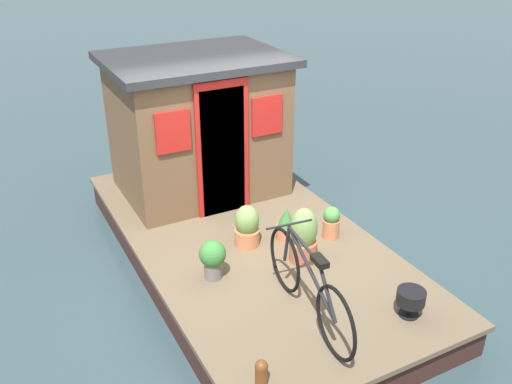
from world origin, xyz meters
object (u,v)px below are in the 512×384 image
object	(u,v)px
houseboat_cabin	(198,125)
potted_plant_rosemary	(286,224)
potted_plant_lavender	(247,226)
charcoal_grill	(411,298)
potted_plant_mint	(213,257)
mooring_bollard	(261,372)
bicycle	(308,286)
potted_plant_thyme	(303,236)
potted_plant_geranium	(331,222)

from	to	relation	value
houseboat_cabin	potted_plant_rosemary	world-z (taller)	houseboat_cabin
potted_plant_lavender	charcoal_grill	size ratio (longest dim) A/B	1.78
potted_plant_mint	charcoal_grill	xyz separation A→B (m)	(-1.50, -1.46, -0.05)
charcoal_grill	mooring_bollard	distance (m)	1.74
potted_plant_mint	bicycle	bearing A→B (deg)	-152.90
houseboat_cabin	potted_plant_thyme	distance (m)	2.39
potted_plant_thyme	potted_plant_rosemary	xyz separation A→B (m)	(0.50, -0.08, -0.12)
potted_plant_thyme	potted_plant_mint	world-z (taller)	potted_plant_thyme
bicycle	mooring_bollard	world-z (taller)	bicycle
charcoal_grill	potted_plant_thyme	bearing A→B (deg)	16.84
potted_plant_thyme	potted_plant_geranium	xyz separation A→B (m)	(0.27, -0.57, -0.11)
potted_plant_mint	potted_plant_lavender	bearing A→B (deg)	-55.74
bicycle	potted_plant_thyme	size ratio (longest dim) A/B	2.66
charcoal_grill	mooring_bollard	xyz separation A→B (m)	(-0.11, 1.73, -0.07)
potted_plant_thyme	potted_plant_rosemary	bearing A→B (deg)	-8.55
potted_plant_mint	potted_plant_rosemary	bearing A→B (deg)	-73.19
potted_plant_geranium	mooring_bollard	distance (m)	2.57
mooring_bollard	potted_plant_thyme	bearing A→B (deg)	-42.31
potted_plant_lavender	potted_plant_geranium	size ratio (longest dim) A/B	1.27
potted_plant_mint	charcoal_grill	distance (m)	2.10
houseboat_cabin	potted_plant_mint	world-z (taller)	houseboat_cabin
potted_plant_lavender	mooring_bollard	size ratio (longest dim) A/B	2.06
potted_plant_geranium	potted_plant_mint	size ratio (longest dim) A/B	0.91
potted_plant_thyme	charcoal_grill	world-z (taller)	potted_plant_thyme
potted_plant_rosemary	mooring_bollard	xyz separation A→B (m)	(-1.96, 1.40, -0.06)
potted_plant_lavender	mooring_bollard	xyz separation A→B (m)	(-2.05, 0.91, -0.11)
houseboat_cabin	potted_plant_lavender	xyz separation A→B (m)	(-1.69, 0.10, -0.73)
houseboat_cabin	mooring_bollard	bearing A→B (deg)	164.85
houseboat_cabin	potted_plant_lavender	size ratio (longest dim) A/B	4.48
potted_plant_lavender	houseboat_cabin	bearing A→B (deg)	-3.51
houseboat_cabin	potted_plant_geranium	distance (m)	2.33
potted_plant_lavender	charcoal_grill	xyz separation A→B (m)	(-1.94, -0.82, -0.04)
bicycle	potted_plant_rosemary	size ratio (longest dim) A/B	4.34
bicycle	potted_plant_lavender	size ratio (longest dim) A/B	3.39
mooring_bollard	potted_plant_rosemary	bearing A→B (deg)	-35.58
houseboat_cabin	bicycle	size ratio (longest dim) A/B	1.32
potted_plant_geranium	charcoal_grill	xyz separation A→B (m)	(-1.61, 0.17, -0.00)
potted_plant_rosemary	potted_plant_mint	bearing A→B (deg)	106.81
potted_plant_lavender	potted_plant_rosemary	world-z (taller)	potted_plant_lavender
potted_plant_thyme	potted_plant_mint	size ratio (longest dim) A/B	1.47
houseboat_cabin	potted_plant_lavender	bearing A→B (deg)	176.49
bicycle	potted_plant_geranium	world-z (taller)	bicycle
potted_plant_rosemary	mooring_bollard	world-z (taller)	potted_plant_rosemary
potted_plant_rosemary	charcoal_grill	xyz separation A→B (m)	(-1.85, -0.33, 0.01)
bicycle	potted_plant_mint	size ratio (longest dim) A/B	3.90
potted_plant_rosemary	potted_plant_mint	distance (m)	1.19
potted_plant_lavender	potted_plant_rosemary	bearing A→B (deg)	-100.73
bicycle	potted_plant_lavender	distance (m)	1.50
potted_plant_rosemary	potted_plant_mint	world-z (taller)	potted_plant_mint
potted_plant_thyme	mooring_bollard	bearing A→B (deg)	137.69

